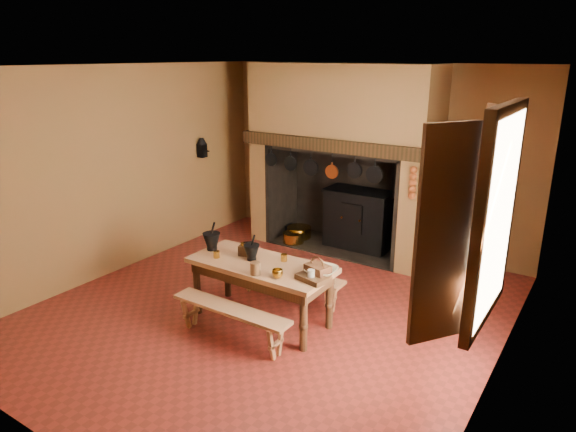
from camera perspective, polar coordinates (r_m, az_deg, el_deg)
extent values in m
plane|color=maroon|center=(6.23, -1.92, -10.39)|extent=(5.50, 5.50, 0.00)
plane|color=silver|center=(5.51, -2.23, 16.31)|extent=(5.50, 5.50, 0.00)
cube|color=brown|center=(8.05, 9.40, 6.45)|extent=(5.00, 0.02, 2.80)
cube|color=brown|center=(7.41, -18.11, 4.85)|extent=(0.02, 5.50, 2.80)
cube|color=brown|center=(4.78, 23.20, -2.44)|extent=(0.02, 5.50, 2.80)
cube|color=brown|center=(3.94, -26.06, -7.02)|extent=(5.00, 0.02, 2.80)
cube|color=brown|center=(8.42, -1.61, 7.15)|extent=(0.30, 0.90, 2.80)
cube|color=brown|center=(7.30, 14.75, 4.97)|extent=(0.30, 0.90, 2.80)
cube|color=brown|center=(7.66, 6.20, 12.07)|extent=(2.20, 0.90, 1.20)
cube|color=black|center=(7.38, 4.62, 7.91)|extent=(2.95, 0.22, 0.18)
cube|color=black|center=(8.28, 7.22, 2.59)|extent=(2.20, 0.06, 1.60)
cube|color=black|center=(8.17, 5.69, -3.40)|extent=(2.20, 0.90, 0.02)
cube|color=black|center=(8.04, 7.86, -0.49)|extent=(1.00, 0.50, 0.90)
cube|color=black|center=(7.89, 7.94, 2.72)|extent=(1.04, 0.54, 0.04)
cube|color=black|center=(7.79, 7.06, -0.29)|extent=(0.35, 0.02, 0.45)
cylinder|color=black|center=(7.62, 11.84, 4.53)|extent=(0.10, 0.10, 0.70)
cylinder|color=#AF8228|center=(7.84, 6.01, -0.14)|extent=(0.03, 0.03, 0.03)
cylinder|color=#AF8228|center=(7.71, 7.99, -0.51)|extent=(0.03, 0.03, 0.03)
cylinder|color=#AF8228|center=(8.48, 1.23, -1.86)|extent=(0.40, 0.40, 0.20)
cylinder|color=#AF8228|center=(8.26, 0.60, -2.47)|extent=(0.34, 0.34, 0.18)
cube|color=black|center=(8.67, 0.46, -1.56)|extent=(0.18, 0.18, 0.16)
cone|color=#525729|center=(6.77, 15.15, 3.79)|extent=(0.20, 0.20, 0.35)
cube|color=white|center=(4.32, 22.40, -0.20)|extent=(0.02, 1.00, 1.60)
cube|color=#3A1F12|center=(4.17, 23.34, 10.94)|extent=(0.08, 1.16, 0.08)
cube|color=#3A1F12|center=(4.63, 20.82, -10.08)|extent=(0.08, 1.16, 0.08)
cube|color=#3A1F12|center=(3.74, 16.81, -2.27)|extent=(0.29, 0.39, 1.60)
cube|color=#3A1F12|center=(5.01, 21.43, 2.23)|extent=(0.29, 0.39, 1.60)
cube|color=black|center=(8.37, -9.52, 7.21)|extent=(0.12, 0.12, 0.22)
cone|color=black|center=(8.35, -9.58, 8.22)|extent=(0.16, 0.16, 0.10)
cylinder|color=black|center=(8.31, -9.06, 7.16)|extent=(0.12, 0.02, 0.02)
cube|color=tan|center=(5.73, -3.02, -5.47)|extent=(1.64, 0.73, 0.05)
cube|color=#3A1F12|center=(5.76, -3.00, -6.30)|extent=(1.53, 0.62, 0.13)
cylinder|color=#3A1F12|center=(6.11, -10.06, -7.82)|extent=(0.08, 0.08, 0.65)
cylinder|color=#3A1F12|center=(5.31, 1.74, -11.66)|extent=(0.08, 0.08, 0.65)
cylinder|color=#3A1F12|center=(6.48, -6.75, -6.15)|extent=(0.08, 0.08, 0.65)
cylinder|color=#3A1F12|center=(5.73, 4.64, -9.40)|extent=(0.08, 0.08, 0.65)
cube|color=tan|center=(5.47, -6.40, -10.23)|extent=(1.41, 0.25, 0.04)
cube|color=tan|center=(6.27, 0.10, -6.26)|extent=(1.44, 0.25, 0.04)
cylinder|color=black|center=(6.13, -8.44, -3.58)|extent=(0.12, 0.12, 0.04)
cone|color=black|center=(6.10, -8.48, -2.66)|extent=(0.21, 0.21, 0.17)
cylinder|color=black|center=(6.03, -8.37, -1.40)|extent=(0.08, 0.03, 0.17)
cylinder|color=black|center=(5.79, -4.05, -4.74)|extent=(0.11, 0.11, 0.03)
cone|color=black|center=(5.76, -4.07, -3.91)|extent=(0.18, 0.18, 0.15)
cylinder|color=black|center=(5.70, -3.93, -2.76)|extent=(0.07, 0.02, 0.15)
cube|color=#3A1F12|center=(5.92, -4.85, -3.80)|extent=(0.15, 0.15, 0.12)
cylinder|color=#AF8228|center=(5.90, -4.87, -3.13)|extent=(0.09, 0.09, 0.03)
cylinder|color=black|center=(5.86, -4.49, -2.91)|extent=(0.10, 0.04, 0.03)
cylinder|color=#AF8228|center=(5.89, -7.95, -4.25)|extent=(0.08, 0.08, 0.08)
cylinder|color=#AF8228|center=(5.74, -0.46, -4.65)|extent=(0.09, 0.09, 0.08)
imported|color=beige|center=(5.40, 3.70, -6.14)|extent=(0.37, 0.37, 0.08)
cylinder|color=brown|center=(5.41, -3.66, -5.83)|extent=(0.14, 0.14, 0.14)
cylinder|color=beige|center=(5.23, 2.59, -6.66)|extent=(0.09, 0.09, 0.13)
cube|color=#522F18|center=(5.34, 3.32, -6.13)|extent=(0.28, 0.23, 0.14)
torus|color=#522F18|center=(5.31, 3.33, -5.46)|extent=(0.19, 0.07, 0.20)
cube|color=#3A1F12|center=(5.28, 2.82, -6.87)|extent=(0.37, 0.30, 0.06)
imported|color=#AF8228|center=(5.33, -1.17, -6.40)|extent=(0.14, 0.14, 0.09)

